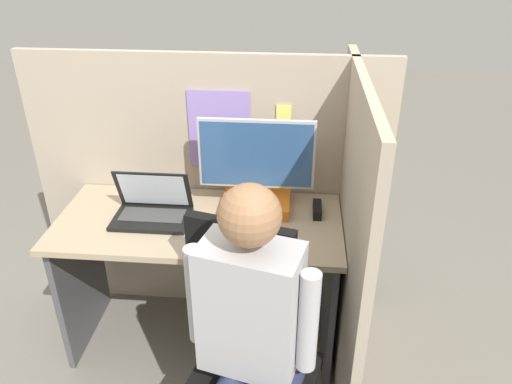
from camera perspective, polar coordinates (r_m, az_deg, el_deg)
name	(u,v)px	position (r m, az deg, el deg)	size (l,w,h in m)	color
cubicle_panel_back	(211,191)	(2.67, -5.21, 0.17)	(1.85, 0.05, 1.47)	tan
cubicle_panel_right	(349,239)	(2.30, 10.53, -5.31)	(0.04, 1.24, 1.47)	tan
desk	(201,254)	(2.48, -6.35, -7.08)	(1.35, 0.62, 0.76)	tan
paper_box	(256,202)	(2.45, 0.04, -1.18)	(0.33, 0.26, 0.06)	orange
monitor	(256,157)	(2.34, 0.05, 3.98)	(0.55, 0.17, 0.40)	#B2B2B7
laptop	(152,210)	(2.40, -11.77, -1.97)	(0.36, 0.23, 0.23)	black
mouse	(198,234)	(2.24, -6.69, -4.76)	(0.06, 0.05, 0.03)	gray
stapler	(317,210)	(2.41, 7.01, -2.01)	(0.04, 0.13, 0.05)	black
carrot_toy	(239,236)	(2.20, -1.91, -5.03)	(0.05, 0.13, 0.05)	orange
office_chair	(247,351)	(2.05, -1.08, -17.69)	(0.56, 0.61, 1.01)	black
person	(252,333)	(1.77, -0.41, -15.78)	(0.47, 0.45, 1.30)	#282D4C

